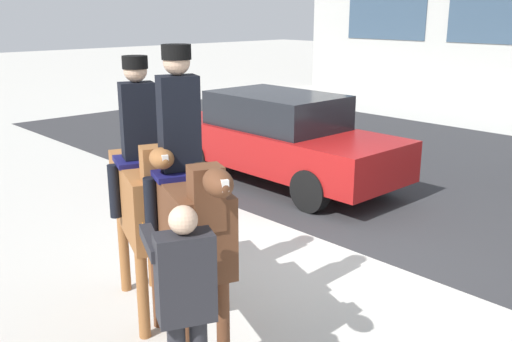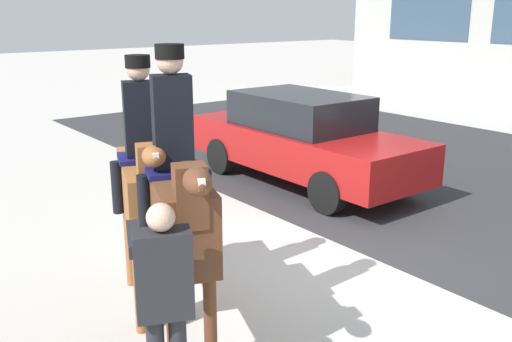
{
  "view_description": "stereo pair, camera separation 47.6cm",
  "coord_description": "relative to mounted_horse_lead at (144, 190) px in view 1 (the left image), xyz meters",
  "views": [
    {
      "loc": [
        4.18,
        -5.04,
        2.99
      ],
      "look_at": [
        0.23,
        -1.38,
        1.47
      ],
      "focal_mm": 40.0,
      "sensor_mm": 36.0,
      "label": 1
    },
    {
      "loc": [
        4.48,
        -4.68,
        2.99
      ],
      "look_at": [
        0.23,
        -1.38,
        1.47
      ],
      "focal_mm": 40.0,
      "sensor_mm": 36.0,
      "label": 2
    }
  ],
  "objects": [
    {
      "name": "road_surface",
      "position": [
        0.45,
        6.99,
        -1.3
      ],
      "size": [
        23.31,
        8.5,
        0.01
      ],
      "color": "#2D2D30",
      "rests_on": "ground_plane"
    },
    {
      "name": "ground_plane",
      "position": [
        0.45,
        2.24,
        -1.31
      ],
      "size": [
        80.0,
        80.0,
        0.0
      ],
      "primitive_type": "plane",
      "color": "#B2AFA8"
    },
    {
      "name": "street_car_near_lane",
      "position": [
        -2.35,
        4.24,
        -0.48
      ],
      "size": [
        4.59,
        1.8,
        1.59
      ],
      "color": "maroon",
      "rests_on": "ground_plane"
    },
    {
      "name": "mounted_horse_lead",
      "position": [
        0.0,
        0.0,
        0.0
      ],
      "size": [
        1.75,
        0.92,
        2.58
      ],
      "rotation": [
        0.0,
        0.0,
        -0.36
      ],
      "color": "brown",
      "rests_on": "ground_plane"
    },
    {
      "name": "mounted_horse_companion",
      "position": [
        0.89,
        -0.15,
        0.08
      ],
      "size": [
        1.8,
        0.92,
        2.73
      ],
      "rotation": [
        0.0,
        0.0,
        -0.35
      ],
      "color": "#59331E",
      "rests_on": "ground_plane"
    },
    {
      "name": "pedestrian_bystander",
      "position": [
        1.66,
        -0.73,
        -0.28
      ],
      "size": [
        0.91,
        0.45,
        1.74
      ],
      "rotation": [
        0.0,
        0.0,
        2.73
      ],
      "color": "#232328",
      "rests_on": "ground_plane"
    }
  ]
}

